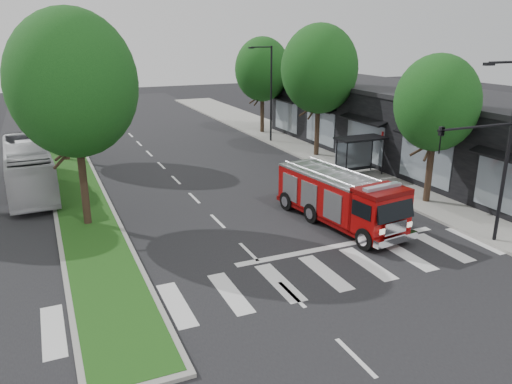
# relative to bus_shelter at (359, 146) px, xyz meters

# --- Properties ---
(ground) EXTENTS (140.00, 140.00, 0.00)m
(ground) POSITION_rel_bus_shelter_xyz_m (-11.20, -8.15, -2.04)
(ground) COLOR black
(ground) RESTS_ON ground
(sidewalk_right) EXTENTS (5.00, 80.00, 0.15)m
(sidewalk_right) POSITION_rel_bus_shelter_xyz_m (1.30, 1.85, -1.96)
(sidewalk_right) COLOR gray
(sidewalk_right) RESTS_ON ground
(median) EXTENTS (3.00, 50.00, 0.15)m
(median) POSITION_rel_bus_shelter_xyz_m (-17.20, 9.85, -1.96)
(median) COLOR gray
(median) RESTS_ON ground
(storefront_row) EXTENTS (8.00, 30.00, 5.00)m
(storefront_row) POSITION_rel_bus_shelter_xyz_m (5.80, 1.85, 0.46)
(storefront_row) COLOR black
(storefront_row) RESTS_ON ground
(bus_shelter) EXTENTS (3.20, 1.60, 2.61)m
(bus_shelter) POSITION_rel_bus_shelter_xyz_m (0.00, 0.00, 0.00)
(bus_shelter) COLOR black
(bus_shelter) RESTS_ON ground
(tree_right_near) EXTENTS (4.40, 4.40, 8.05)m
(tree_right_near) POSITION_rel_bus_shelter_xyz_m (0.30, -6.15, 3.47)
(tree_right_near) COLOR black
(tree_right_near) RESTS_ON ground
(tree_right_mid) EXTENTS (5.60, 5.60, 9.72)m
(tree_right_mid) POSITION_rel_bus_shelter_xyz_m (0.30, 5.85, 4.45)
(tree_right_mid) COLOR black
(tree_right_mid) RESTS_ON ground
(tree_right_far) EXTENTS (5.00, 5.00, 8.73)m
(tree_right_far) POSITION_rel_bus_shelter_xyz_m (0.30, 15.85, 3.80)
(tree_right_far) COLOR black
(tree_right_far) RESTS_ON ground
(tree_median_near) EXTENTS (5.80, 5.80, 10.16)m
(tree_median_near) POSITION_rel_bus_shelter_xyz_m (-17.20, -2.15, 4.77)
(tree_median_near) COLOR black
(tree_median_near) RESTS_ON ground
(tree_median_far) EXTENTS (5.60, 5.60, 9.72)m
(tree_median_far) POSITION_rel_bus_shelter_xyz_m (-17.20, 11.85, 4.45)
(tree_median_far) COLOR black
(tree_median_far) RESTS_ON ground
(streetlight_right_near) EXTENTS (4.08, 0.22, 8.00)m
(streetlight_right_near) POSITION_rel_bus_shelter_xyz_m (-1.59, -11.65, 2.63)
(streetlight_right_near) COLOR black
(streetlight_right_near) RESTS_ON ground
(streetlight_right_far) EXTENTS (2.11, 0.20, 8.00)m
(streetlight_right_far) POSITION_rel_bus_shelter_xyz_m (-0.85, 11.85, 2.44)
(streetlight_right_far) COLOR black
(streetlight_right_far) RESTS_ON ground
(fire_engine) EXTENTS (3.30, 8.03, 2.70)m
(fire_engine) POSITION_rel_bus_shelter_xyz_m (-5.82, -6.82, -0.74)
(fire_engine) COLOR #570404
(fire_engine) RESTS_ON ground
(city_bus) EXTENTS (2.87, 10.44, 2.88)m
(city_bus) POSITION_rel_bus_shelter_xyz_m (-19.70, 5.13, -0.60)
(city_bus) COLOR silver
(city_bus) RESTS_ON ground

